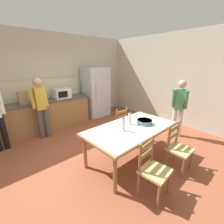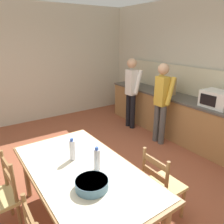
% 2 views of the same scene
% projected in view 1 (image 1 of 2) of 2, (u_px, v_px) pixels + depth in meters
% --- Properties ---
extents(ground_plane, '(8.32, 8.32, 0.00)m').
position_uv_depth(ground_plane, '(94.00, 157.00, 3.34)').
color(ground_plane, brown).
extents(wall_back, '(6.52, 0.12, 2.90)m').
position_uv_depth(wall_back, '(44.00, 80.00, 4.76)').
color(wall_back, beige).
rests_on(wall_back, ground).
extents(wall_right, '(0.12, 5.20, 2.90)m').
position_uv_depth(wall_right, '(173.00, 80.00, 4.94)').
color(wall_right, beige).
rests_on(wall_right, ground).
extents(kitchen_counter, '(3.60, 0.66, 0.91)m').
position_uv_depth(kitchen_counter, '(31.00, 118.00, 4.35)').
color(kitchen_counter, '#9E7042').
rests_on(kitchen_counter, ground).
extents(counter_splashback, '(3.56, 0.03, 0.60)m').
position_uv_depth(counter_splashback, '(23.00, 91.00, 4.34)').
color(counter_splashback, beige).
rests_on(counter_splashback, kitchen_counter).
extents(refrigerator, '(0.89, 0.73, 1.82)m').
position_uv_depth(refrigerator, '(96.00, 92.00, 5.66)').
color(refrigerator, silver).
rests_on(refrigerator, ground).
extents(microwave, '(0.50, 0.39, 0.30)m').
position_uv_depth(microwave, '(62.00, 93.00, 4.79)').
color(microwave, white).
rests_on(microwave, kitchen_counter).
extents(paper_bag, '(0.24, 0.16, 0.36)m').
position_uv_depth(paper_bag, '(23.00, 98.00, 4.08)').
color(paper_bag, tan).
rests_on(paper_bag, kitchen_counter).
extents(dining_table, '(1.95, 1.07, 0.75)m').
position_uv_depth(dining_table, '(131.00, 130.00, 3.06)').
color(dining_table, olive).
rests_on(dining_table, ground).
extents(bottle_near_centre, '(0.07, 0.07, 0.27)m').
position_uv_depth(bottle_near_centre, '(123.00, 125.00, 2.84)').
color(bottle_near_centre, silver).
rests_on(bottle_near_centre, dining_table).
extents(bottle_off_centre, '(0.07, 0.07, 0.27)m').
position_uv_depth(bottle_off_centre, '(130.00, 119.00, 3.15)').
color(bottle_off_centre, silver).
rests_on(bottle_off_centre, dining_table).
extents(serving_bowl, '(0.32, 0.32, 0.09)m').
position_uv_depth(serving_bowl, '(145.00, 122.00, 3.19)').
color(serving_bowl, slate).
rests_on(serving_bowl, dining_table).
extents(chair_side_near_left, '(0.46, 0.44, 0.91)m').
position_uv_depth(chair_side_near_left, '(153.00, 169.00, 2.29)').
color(chair_side_near_left, olive).
rests_on(chair_side_near_left, ground).
extents(chair_side_near_right, '(0.42, 0.40, 0.91)m').
position_uv_depth(chair_side_near_right, '(178.00, 148.00, 2.86)').
color(chair_side_near_right, olive).
rests_on(chair_side_near_right, ground).
extents(chair_side_far_right, '(0.42, 0.40, 0.91)m').
position_uv_depth(chair_side_far_right, '(118.00, 124.00, 3.98)').
color(chair_side_far_right, olive).
rests_on(chair_side_far_right, ground).
extents(person_at_counter, '(0.41, 0.28, 1.64)m').
position_uv_depth(person_at_counter, '(41.00, 105.00, 3.94)').
color(person_at_counter, '#4C4C4C').
rests_on(person_at_counter, ground).
extents(person_by_table, '(0.34, 0.44, 1.57)m').
position_uv_depth(person_by_table, '(179.00, 106.00, 4.05)').
color(person_by_table, silver).
rests_on(person_by_table, ground).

